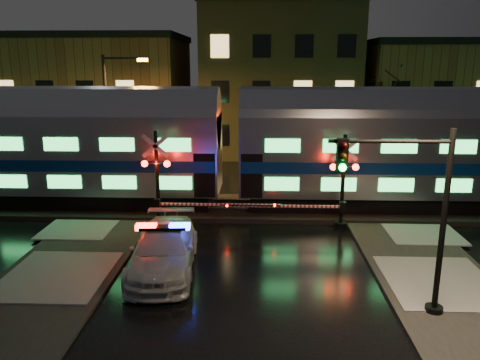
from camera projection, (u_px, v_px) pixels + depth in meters
The scene contains 13 objects.
ground at pixel (247, 248), 18.81m from camera, with size 120.00×120.00×0.00m, color black.
ballast at pixel (250, 208), 23.63m from camera, with size 90.00×4.20×0.24m, color black.
sidewalk_left at pixel (13, 324), 13.23m from camera, with size 4.00×20.00×0.12m, color #2D2D2D.
sidewalk_right at pixel (480, 334), 12.74m from camera, with size 4.00×20.00×0.12m, color #2D2D2D.
building_left at pixel (100, 96), 39.53m from camera, with size 14.00×10.00×9.00m, color brown.
building_mid at pixel (278, 81), 39.15m from camera, with size 12.00×11.00×11.50m, color brown.
building_right at pixel (435, 100), 38.54m from camera, with size 12.00×10.00×8.50m, color brown.
train at pixel (230, 144), 22.87m from camera, with size 51.00×3.12×5.92m.
police_car at pixel (164, 249), 16.64m from camera, with size 2.56×5.55×1.74m.
crossing_signal_right at pixel (335, 191), 20.48m from camera, with size 6.04×0.67×4.28m.
crossing_signal_left at pixel (165, 189), 20.75m from camera, with size 6.21×0.67×4.40m.
traffic_light at pixel (413, 220), 13.11m from camera, with size 3.59×0.67×5.55m.
streetlight at pixel (111, 113), 26.76m from camera, with size 2.57×0.27×7.69m.
Camera 1 is at (0.38, -17.58, 7.24)m, focal length 35.00 mm.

